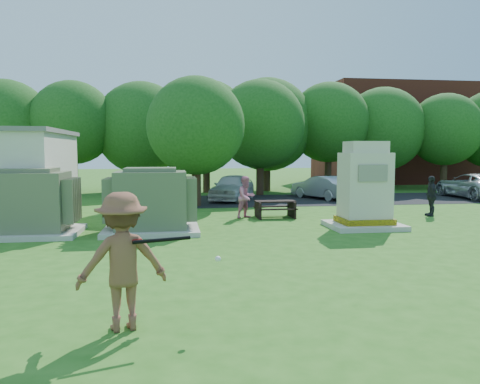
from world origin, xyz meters
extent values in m
plane|color=#2D6619|center=(0.00, 0.00, 0.00)|extent=(120.00, 120.00, 0.00)
cube|color=maroon|center=(18.00, 27.00, 4.00)|extent=(15.00, 8.00, 8.00)
cube|color=#232326|center=(7.00, 13.50, 0.01)|extent=(20.00, 6.00, 0.01)
cube|color=beige|center=(-6.50, 4.50, 0.07)|extent=(3.00, 2.40, 0.15)
cube|color=#61674A|center=(-6.50, 4.50, 1.05)|extent=(2.20, 1.80, 1.80)
cube|color=#61674A|center=(-6.50, 4.50, 2.01)|extent=(1.60, 1.30, 0.12)
cube|color=#61674A|center=(-5.23, 4.50, 1.07)|extent=(0.32, 1.50, 1.35)
cube|color=beige|center=(-2.80, 4.50, 0.07)|extent=(3.00, 2.40, 0.15)
cube|color=#566345|center=(-2.80, 4.50, 1.05)|extent=(2.20, 1.80, 1.80)
cube|color=#566345|center=(-2.80, 4.50, 2.01)|extent=(1.60, 1.30, 0.12)
cube|color=#566345|center=(-4.07, 4.50, 1.07)|extent=(0.32, 1.50, 1.35)
cube|color=#566345|center=(-1.53, 4.50, 1.07)|extent=(0.32, 1.50, 1.35)
cube|color=beige|center=(4.29, 4.31, 0.08)|extent=(2.40, 1.96, 0.16)
cube|color=yellow|center=(4.29, 4.31, 0.26)|extent=(1.69, 1.36, 0.20)
cube|color=beige|center=(4.29, 4.31, 1.45)|extent=(1.53, 1.20, 2.18)
cube|color=beige|center=(4.29, 4.31, 2.73)|extent=(1.25, 0.98, 0.38)
cube|color=gray|center=(4.29, 3.68, 1.88)|extent=(0.98, 0.04, 0.54)
cube|color=black|center=(1.83, 7.14, 0.64)|extent=(1.56, 0.61, 0.05)
cube|color=black|center=(1.83, 7.62, 0.38)|extent=(1.56, 0.22, 0.04)
cube|color=black|center=(1.83, 6.66, 0.38)|extent=(1.56, 0.22, 0.04)
cube|color=black|center=(1.16, 7.14, 0.32)|extent=(0.07, 1.17, 0.64)
cube|color=black|center=(2.51, 7.14, 0.32)|extent=(0.07, 1.17, 0.64)
imported|color=brown|center=(-2.85, -3.78, 1.00)|extent=(1.44, 1.04, 2.01)
imported|color=#D06E8F|center=(0.71, 7.18, 0.81)|extent=(1.00, 0.95, 1.63)
imported|color=#232328|center=(8.11, 6.69, 0.81)|extent=(0.58, 1.01, 1.62)
imported|color=silver|center=(0.99, 13.70, 0.70)|extent=(3.13, 4.45, 1.41)
imported|color=#B4B5B9|center=(5.96, 13.85, 0.63)|extent=(2.80, 4.02, 1.26)
imported|color=black|center=(8.08, 13.60, 0.61)|extent=(2.63, 4.52, 1.23)
imported|color=silver|center=(14.37, 13.11, 0.68)|extent=(2.34, 4.93, 1.36)
cylinder|color=black|center=(-2.28, -3.88, 1.32)|extent=(0.83, 0.32, 0.06)
cylinder|color=maroon|center=(-2.67, -3.92, 1.32)|extent=(0.23, 0.13, 0.06)
sphere|color=white|center=(-1.46, -3.79, 0.99)|extent=(0.09, 0.09, 0.09)
cylinder|color=#47301E|center=(-12.00, 19.40, 1.20)|extent=(0.44, 0.44, 2.40)
sphere|color=#235B1C|center=(-12.00, 19.40, 4.08)|extent=(5.60, 5.60, 5.60)
cylinder|color=#47301E|center=(-8.00, 18.80, 1.40)|extent=(0.44, 0.44, 2.80)
sphere|color=#235B1C|center=(-8.00, 18.80, 4.30)|extent=(5.00, 5.00, 5.00)
cylinder|color=#47301E|center=(-4.00, 19.60, 1.15)|extent=(0.44, 0.44, 2.30)
sphere|color=#235B1C|center=(-4.00, 19.60, 4.04)|extent=(5.80, 5.80, 5.80)
cylinder|color=#47301E|center=(0.00, 18.70, 1.35)|extent=(0.44, 0.44, 2.70)
sphere|color=#235B1C|center=(0.00, 18.70, 4.32)|extent=(5.40, 5.40, 5.40)
cylinder|color=#47301E|center=(4.00, 19.30, 1.25)|extent=(0.44, 0.44, 2.50)
sphere|color=#235B1C|center=(4.00, 19.30, 4.30)|extent=(6.00, 6.00, 6.00)
cylinder|color=#47301E|center=(8.00, 18.90, 1.45)|extent=(0.44, 0.44, 2.90)
sphere|color=#235B1C|center=(8.00, 18.90, 4.46)|extent=(5.20, 5.20, 5.20)
cylinder|color=#47301E|center=(12.00, 19.50, 1.20)|extent=(0.44, 0.44, 2.40)
sphere|color=#235B1C|center=(12.00, 19.50, 4.08)|extent=(5.60, 5.60, 5.60)
cylinder|color=#47301E|center=(16.00, 18.60, 1.30)|extent=(0.44, 0.44, 2.60)
sphere|color=#235B1C|center=(16.00, 18.60, 4.04)|extent=(4.80, 4.80, 4.80)
cylinder|color=#47301E|center=(-1.00, 11.50, 1.20)|extent=(0.44, 0.44, 2.40)
sphere|color=#235B1C|center=(-1.00, 11.50, 3.78)|extent=(4.60, 4.60, 4.60)
cylinder|color=#47301E|center=(3.00, 16.50, 1.30)|extent=(0.44, 0.44, 2.60)
sphere|color=#235B1C|center=(3.00, 16.50, 4.16)|extent=(5.20, 5.20, 5.20)
camera|label=1|loc=(-2.12, -10.61, 2.59)|focal=35.00mm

